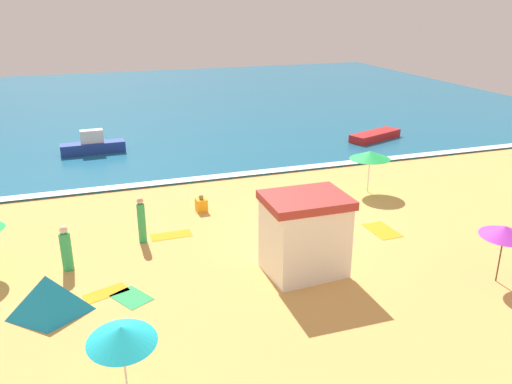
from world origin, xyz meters
TOP-DOWN VIEW (x-y plane):
  - ground_plane at (0.00, 0.00)m, footprint 60.00×60.00m
  - ocean_water at (0.00, 28.00)m, footprint 60.00×44.00m
  - wave_breaker_foam at (0.00, 6.30)m, footprint 57.00×0.70m
  - lifeguard_cabana at (-2.10, -4.26)m, footprint 2.74×2.16m
  - beach_umbrella_0 at (4.02, 2.04)m, footprint 2.74×2.74m
  - beach_umbrella_1 at (3.70, -6.91)m, footprint 1.87×1.88m
  - beach_umbrella_2 at (-8.45, -8.46)m, footprint 1.73×1.76m
  - beach_tent at (-10.27, -4.29)m, footprint 1.92×1.52m
  - beachgoer_0 at (-4.19, 2.18)m, footprint 0.49×0.49m
  - beachgoer_1 at (-7.03, -0.13)m, footprint 0.33×0.33m
  - beachgoer_2 at (-0.22, -0.11)m, footprint 0.42×0.42m
  - beachgoer_3 at (-9.76, -1.52)m, footprint 0.53×0.53m
  - beach_towel_0 at (-8.64, -3.54)m, footprint 1.50×1.04m
  - beach_towel_1 at (-0.38, -0.38)m, footprint 1.72×0.89m
  - beach_towel_2 at (-5.90, 0.09)m, footprint 1.60×0.70m
  - beach_towel_3 at (2.26, -2.17)m, footprint 1.02×1.66m
  - beach_towel_4 at (-7.90, -4.08)m, footprint 1.36×1.50m
  - small_boat_0 at (9.38, 10.39)m, footprint 4.05×2.50m
  - small_boat_1 at (-8.30, 12.96)m, footprint 3.74×1.08m

SIDE VIEW (x-z plane):
  - ground_plane at x=0.00m, z-range 0.00..0.00m
  - beach_towel_0 at x=-8.64m, z-range 0.00..0.01m
  - beach_towel_2 at x=-5.90m, z-range 0.00..0.01m
  - beach_towel_1 at x=-0.38m, z-range 0.00..0.01m
  - beach_towel_3 at x=2.26m, z-range 0.00..0.01m
  - beach_towel_4 at x=-7.90m, z-range 0.00..0.01m
  - ocean_water at x=0.00m, z-range 0.00..0.10m
  - wave_breaker_foam at x=0.00m, z-range 0.10..0.11m
  - beachgoer_0 at x=-4.19m, z-range -0.07..0.69m
  - small_boat_0 at x=9.38m, z-range 0.10..0.59m
  - beachgoer_2 at x=-0.22m, z-range -0.07..0.80m
  - small_boat_1 at x=-8.30m, z-range -0.14..1.27m
  - beach_tent at x=-10.27m, z-range 0.00..1.32m
  - beachgoer_3 at x=-9.76m, z-range -0.05..1.59m
  - beachgoer_1 at x=-7.03m, z-range -0.03..1.79m
  - lifeguard_cabana at x=-2.10m, z-range 0.02..2.80m
  - beach_umbrella_2 at x=-8.45m, z-range 0.72..2.74m
  - beach_umbrella_1 at x=3.70m, z-range 0.80..2.83m
  - beach_umbrella_0 at x=4.02m, z-range 0.82..2.87m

